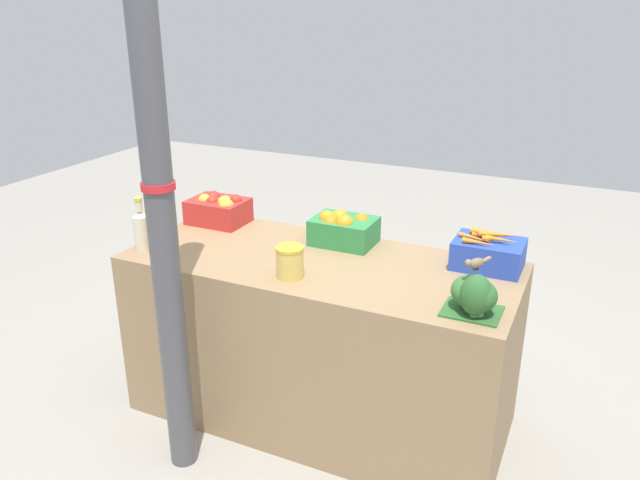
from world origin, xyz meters
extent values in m
plane|color=gray|center=(0.00, 0.00, 0.00)|extent=(10.00, 10.00, 0.00)
cube|color=#937551|center=(0.00, 0.00, 0.42)|extent=(1.80, 0.76, 0.84)
cylinder|color=#4C4C51|center=(-0.42, -0.57, 1.18)|extent=(0.12, 0.12, 2.36)
cylinder|color=red|center=(-0.42, -0.57, 1.30)|extent=(0.13, 0.13, 0.03)
cube|color=red|center=(-0.72, 0.24, 0.91)|extent=(0.30, 0.23, 0.13)
sphere|color=red|center=(-0.65, 0.28, 0.96)|extent=(0.07, 0.07, 0.07)
sphere|color=gold|center=(-0.62, 0.19, 0.96)|extent=(0.07, 0.07, 0.07)
sphere|color=gold|center=(-0.65, 0.21, 0.97)|extent=(0.07, 0.07, 0.07)
sphere|color=red|center=(-0.65, 0.21, 0.97)|extent=(0.06, 0.06, 0.06)
sphere|color=gold|center=(-0.79, 0.23, 0.96)|extent=(0.07, 0.07, 0.07)
sphere|color=red|center=(-0.62, 0.27, 0.97)|extent=(0.07, 0.07, 0.07)
sphere|color=gold|center=(-0.67, 0.25, 0.96)|extent=(0.07, 0.07, 0.07)
sphere|color=red|center=(-0.73, 0.21, 0.97)|extent=(0.06, 0.06, 0.06)
sphere|color=gold|center=(-0.63, 0.19, 0.96)|extent=(0.07, 0.07, 0.07)
sphere|color=red|center=(-0.78, 0.30, 0.96)|extent=(0.08, 0.08, 0.08)
cube|color=#2D8442|center=(0.02, 0.24, 0.91)|extent=(0.30, 0.23, 0.13)
sphere|color=orange|center=(-0.06, 0.21, 0.97)|extent=(0.08, 0.08, 0.08)
sphere|color=orange|center=(0.04, 0.19, 0.97)|extent=(0.08, 0.08, 0.08)
sphere|color=orange|center=(0.09, 0.29, 0.96)|extent=(0.08, 0.08, 0.08)
sphere|color=orange|center=(-0.03, 0.18, 0.96)|extent=(0.08, 0.08, 0.08)
sphere|color=orange|center=(-0.01, 0.24, 0.97)|extent=(0.09, 0.09, 0.09)
cube|color=#2847B7|center=(0.71, 0.24, 0.91)|extent=(0.30, 0.23, 0.13)
cone|color=orange|center=(0.68, 0.31, 0.98)|extent=(0.12, 0.02, 0.02)
cone|color=orange|center=(0.69, 0.28, 0.99)|extent=(0.13, 0.04, 0.03)
cone|color=orange|center=(0.74, 0.23, 0.99)|extent=(0.13, 0.06, 0.03)
cone|color=orange|center=(0.69, 0.28, 0.98)|extent=(0.13, 0.05, 0.03)
cone|color=orange|center=(0.68, 0.17, 0.98)|extent=(0.14, 0.03, 0.03)
cone|color=orange|center=(0.77, 0.22, 0.99)|extent=(0.14, 0.03, 0.02)
cone|color=orange|center=(0.73, 0.33, 0.98)|extent=(0.16, 0.03, 0.02)
cone|color=orange|center=(0.66, 0.22, 0.98)|extent=(0.16, 0.06, 0.02)
cone|color=orange|center=(0.74, 0.27, 0.99)|extent=(0.17, 0.08, 0.03)
cube|color=#2D602D|center=(0.75, -0.22, 0.85)|extent=(0.22, 0.18, 0.01)
ellipsoid|color=#2D602D|center=(0.78, -0.25, 0.93)|extent=(0.12, 0.12, 0.12)
cylinder|color=#B2C693|center=(0.78, -0.25, 0.86)|extent=(0.03, 0.03, 0.02)
ellipsoid|color=#2D602D|center=(0.76, -0.26, 0.94)|extent=(0.12, 0.12, 0.16)
cylinder|color=#B2C693|center=(0.76, -0.26, 0.86)|extent=(0.03, 0.03, 0.02)
ellipsoid|color=#387033|center=(0.73, -0.21, 0.92)|extent=(0.15, 0.15, 0.12)
cylinder|color=#B2C693|center=(0.73, -0.21, 0.86)|extent=(0.03, 0.03, 0.02)
cylinder|color=beige|center=(-0.82, -0.24, 0.93)|extent=(0.07, 0.07, 0.17)
cone|color=beige|center=(-0.82, -0.24, 1.02)|extent=(0.07, 0.07, 0.03)
cylinder|color=beige|center=(-0.82, -0.24, 1.06)|extent=(0.03, 0.03, 0.05)
cylinder|color=gold|center=(-0.82, -0.24, 1.10)|extent=(0.04, 0.04, 0.01)
cylinder|color=gold|center=(-0.71, -0.24, 0.95)|extent=(0.07, 0.07, 0.22)
cone|color=gold|center=(-0.71, -0.24, 1.07)|extent=(0.07, 0.07, 0.03)
cylinder|color=gold|center=(-0.71, -0.24, 1.11)|extent=(0.03, 0.03, 0.05)
cylinder|color=silver|center=(-0.71, -0.24, 1.15)|extent=(0.04, 0.04, 0.01)
cylinder|color=#DBBC56|center=(-0.04, -0.22, 0.91)|extent=(0.12, 0.12, 0.13)
cylinder|color=gold|center=(-0.04, -0.22, 0.97)|extent=(0.12, 0.12, 0.01)
cube|color=#4C3D2D|center=(0.74, -0.21, 1.02)|extent=(0.02, 0.02, 0.01)
ellipsoid|color=#7A664C|center=(0.74, -0.21, 1.04)|extent=(0.07, 0.08, 0.04)
sphere|color=#897556|center=(0.72, -0.25, 1.06)|extent=(0.03, 0.03, 0.03)
cone|color=#4C3D28|center=(0.71, -0.26, 1.06)|extent=(0.01, 0.02, 0.01)
cube|color=#7A664C|center=(0.77, -0.17, 1.05)|extent=(0.04, 0.04, 0.01)
camera|label=1|loc=(1.12, -2.40, 1.96)|focal=35.00mm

